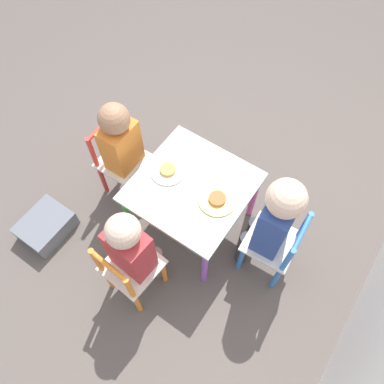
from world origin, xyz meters
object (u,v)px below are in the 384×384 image
at_px(chair_red, 121,161).
at_px(chair_orange, 130,270).
at_px(chair_blue, 275,245).
at_px(plate_front, 168,171).
at_px(child_right, 133,248).
at_px(kids_table, 192,192).
at_px(plate_back, 217,200).
at_px(child_front, 124,146).
at_px(child_back, 273,221).
at_px(storage_bin, 46,226).

xyz_separation_m(chair_red, chair_orange, (0.49, 0.47, 0.00)).
relative_size(chair_blue, plate_front, 2.89).
bearing_deg(chair_orange, child_right, -90.00).
relative_size(kids_table, chair_blue, 1.08).
relative_size(chair_red, plate_back, 2.77).
distance_m(chair_red, child_right, 0.67).
relative_size(child_front, child_back, 0.92).
height_order(chair_red, child_right, child_right).
height_order(child_back, plate_front, child_back).
bearing_deg(storage_bin, plate_front, 135.14).
height_order(chair_blue, plate_back, chair_blue).
relative_size(plate_front, plate_back, 0.96).
xyz_separation_m(chair_orange, child_back, (-0.53, 0.48, 0.24)).
height_order(chair_blue, chair_orange, same).
xyz_separation_m(child_back, child_right, (0.47, -0.48, -0.05)).
distance_m(chair_red, child_front, 0.20).
distance_m(kids_table, child_front, 0.45).
distance_m(kids_table, storage_bin, 0.93).
distance_m(chair_orange, child_front, 0.67).
bearing_deg(chair_red, child_right, -133.74).
xyz_separation_m(child_back, plate_back, (0.03, -0.29, -0.05)).
bearing_deg(chair_blue, chair_orange, -48.69).
xyz_separation_m(chair_blue, plate_back, (0.03, -0.35, 0.18)).
bearing_deg(plate_back, chair_orange, -20.62).
height_order(chair_blue, child_front, child_front).
xyz_separation_m(chair_red, child_right, (0.43, 0.48, 0.18)).
bearing_deg(storage_bin, kids_table, 127.98).
bearing_deg(child_right, kids_table, -90.00).
bearing_deg(child_right, plate_back, -108.71).
bearing_deg(child_back, child_front, -90.84).
distance_m(chair_blue, child_back, 0.24).
height_order(chair_red, chair_blue, same).
relative_size(chair_orange, storage_bin, 1.81).
height_order(plate_front, storage_bin, plate_front).
relative_size(chair_orange, child_back, 0.66).
distance_m(kids_table, chair_orange, 0.52).
bearing_deg(kids_table, chair_orange, -4.02).
relative_size(chair_orange, child_right, 0.71).
relative_size(child_back, plate_back, 4.22).
height_order(kids_table, chair_orange, chair_orange).
height_order(child_front, plate_back, child_front).
xyz_separation_m(chair_blue, storage_bin, (0.57, -1.20, -0.21)).
bearing_deg(child_right, chair_blue, -134.58).
relative_size(chair_red, chair_orange, 1.00).
height_order(child_front, child_back, child_back).
relative_size(kids_table, child_back, 0.71).
distance_m(chair_orange, plate_front, 0.55).
bearing_deg(storage_bin, chair_blue, 115.45).
relative_size(chair_blue, child_front, 0.71).
bearing_deg(kids_table, chair_blue, 93.36).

